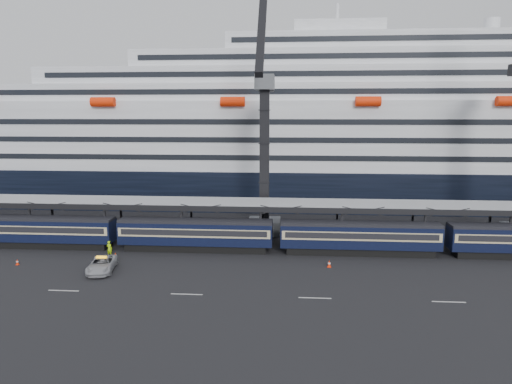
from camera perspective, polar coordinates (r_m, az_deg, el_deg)
ground at (r=49.89m, az=23.70°, el=-10.73°), size 260.00×260.00×0.00m
train at (r=57.19m, az=16.12°, el=-5.41°), size 133.05×3.00×4.05m
canopy at (r=61.41m, az=19.75°, el=-1.66°), size 130.00×6.25×5.53m
cruise_ship at (r=91.44m, az=14.05°, el=6.64°), size 214.09×28.84×34.00m
crane_dark_near at (r=62.92m, az=1.05°, el=5.31°), size 4.50×17.75×35.08m
pickup_truck at (r=52.36m, az=-18.71°, el=-8.58°), size 3.44×5.83×1.52m
worker at (r=57.36m, az=-17.86°, el=-6.75°), size 0.78×0.60×1.90m
traffic_cone_a at (r=58.43m, az=-27.68°, el=-7.74°), size 0.34×0.34×0.67m
traffic_cone_b at (r=56.50m, az=-17.17°, el=-7.57°), size 0.38×0.38×0.76m
traffic_cone_c at (r=51.71m, az=9.14°, el=-8.82°), size 0.42×0.42×0.83m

